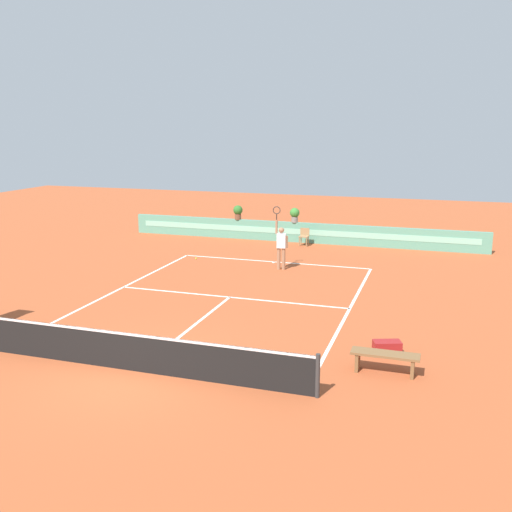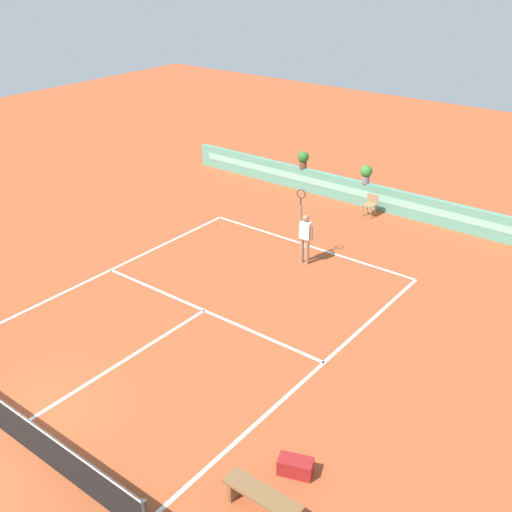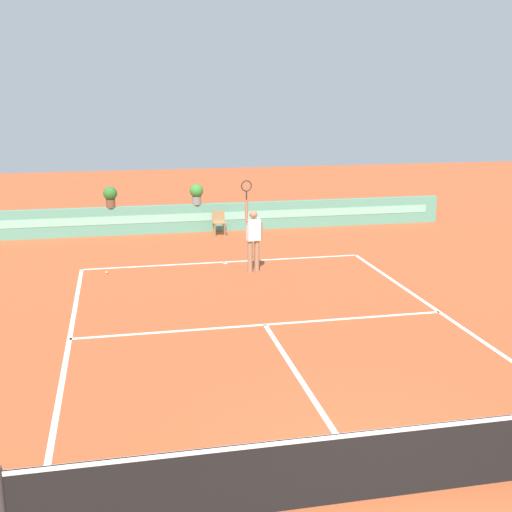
{
  "view_description": "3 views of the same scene",
  "coord_description": "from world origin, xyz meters",
  "px_view_note": "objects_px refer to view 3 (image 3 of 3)",
  "views": [
    {
      "loc": [
        6.69,
        -11.36,
        5.76
      ],
      "look_at": [
        0.25,
        8.55,
        1.0
      ],
      "focal_mm": 40.59,
      "sensor_mm": 36.0,
      "label": 1
    },
    {
      "loc": [
        10.55,
        -4.79,
        9.55
      ],
      "look_at": [
        0.25,
        8.55,
        1.0
      ],
      "focal_mm": 43.26,
      "sensor_mm": 36.0,
      "label": 2
    },
    {
      "loc": [
        -2.98,
        -6.75,
        4.95
      ],
      "look_at": [
        0.25,
        8.55,
        1.0
      ],
      "focal_mm": 46.15,
      "sensor_mm": 36.0,
      "label": 3
    }
  ],
  "objects_px": {
    "ball_kid_chair": "(219,222)",
    "tennis_ball_near_baseline": "(107,272)",
    "potted_plant_left": "(110,195)",
    "tennis_player": "(253,235)",
    "potted_plant_centre": "(197,193)"
  },
  "relations": [
    {
      "from": "tennis_ball_near_baseline",
      "to": "potted_plant_left",
      "type": "height_order",
      "value": "potted_plant_left"
    },
    {
      "from": "ball_kid_chair",
      "to": "tennis_player",
      "type": "relative_size",
      "value": 0.33
    },
    {
      "from": "tennis_player",
      "to": "potted_plant_centre",
      "type": "bearing_deg",
      "value": 98.82
    },
    {
      "from": "tennis_ball_near_baseline",
      "to": "tennis_player",
      "type": "bearing_deg",
      "value": -8.88
    },
    {
      "from": "tennis_player",
      "to": "potted_plant_left",
      "type": "distance_m",
      "value": 6.9
    },
    {
      "from": "ball_kid_chair",
      "to": "tennis_ball_near_baseline",
      "type": "height_order",
      "value": "ball_kid_chair"
    },
    {
      "from": "tennis_ball_near_baseline",
      "to": "potted_plant_left",
      "type": "relative_size",
      "value": 0.09
    },
    {
      "from": "potted_plant_centre",
      "to": "tennis_player",
      "type": "bearing_deg",
      "value": -81.18
    },
    {
      "from": "ball_kid_chair",
      "to": "potted_plant_left",
      "type": "distance_m",
      "value": 3.87
    },
    {
      "from": "tennis_player",
      "to": "potted_plant_left",
      "type": "height_order",
      "value": "tennis_player"
    },
    {
      "from": "potted_plant_centre",
      "to": "tennis_ball_near_baseline",
      "type": "bearing_deg",
      "value": -121.96
    },
    {
      "from": "potted_plant_centre",
      "to": "potted_plant_left",
      "type": "height_order",
      "value": "same"
    },
    {
      "from": "ball_kid_chair",
      "to": "tennis_ball_near_baseline",
      "type": "distance_m",
      "value": 5.8
    },
    {
      "from": "tennis_ball_near_baseline",
      "to": "potted_plant_left",
      "type": "xyz_separation_m",
      "value": [
        0.15,
        5.06,
        1.38
      ]
    },
    {
      "from": "ball_kid_chair",
      "to": "potted_plant_centre",
      "type": "height_order",
      "value": "potted_plant_centre"
    }
  ]
}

